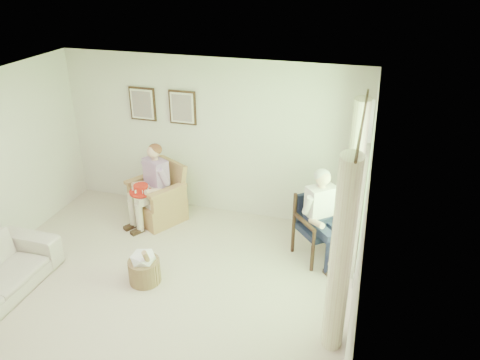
% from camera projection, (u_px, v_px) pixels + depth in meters
% --- Properties ---
extents(floor, '(5.50, 5.50, 0.00)m').
position_uv_depth(floor, '(139.00, 313.00, 5.75)').
color(floor, beige).
rests_on(floor, ground).
extents(back_wall, '(5.00, 0.04, 2.60)m').
position_uv_depth(back_wall, '(211.00, 138.00, 7.55)').
color(back_wall, silver).
rests_on(back_wall, ground).
extents(right_wall, '(0.04, 5.50, 2.60)m').
position_uv_depth(right_wall, '(358.00, 261.00, 4.55)').
color(right_wall, silver).
rests_on(right_wall, ground).
extents(ceiling, '(5.00, 5.50, 0.02)m').
position_uv_depth(ceiling, '(113.00, 110.00, 4.61)').
color(ceiling, white).
rests_on(ceiling, back_wall).
extents(window, '(0.13, 2.50, 1.63)m').
position_uv_depth(window, '(364.00, 182.00, 5.47)').
color(window, '#2D6B23').
rests_on(window, right_wall).
extents(curtain_left, '(0.34, 0.34, 2.30)m').
position_uv_depth(curtain_left, '(341.00, 258.00, 4.85)').
color(curtain_left, beige).
rests_on(curtain_left, ground).
extents(curtain_right, '(0.34, 0.34, 2.30)m').
position_uv_depth(curtain_right, '(354.00, 179.00, 6.54)').
color(curtain_right, beige).
rests_on(curtain_right, ground).
extents(framed_print_left, '(0.45, 0.05, 0.55)m').
position_uv_depth(framed_print_left, '(142.00, 104.00, 7.60)').
color(framed_print_left, '#382114').
rests_on(framed_print_left, back_wall).
extents(framed_print_right, '(0.45, 0.05, 0.55)m').
position_uv_depth(framed_print_right, '(182.00, 108.00, 7.43)').
color(framed_print_right, '#382114').
rests_on(framed_print_right, back_wall).
extents(wicker_armchair, '(0.75, 0.75, 0.96)m').
position_uv_depth(wicker_armchair, '(159.00, 202.00, 7.69)').
color(wicker_armchair, tan).
rests_on(wicker_armchair, ground).
extents(wood_armchair, '(0.61, 0.57, 0.94)m').
position_uv_depth(wood_armchair, '(321.00, 223.00, 6.69)').
color(wood_armchair, black).
rests_on(wood_armchair, ground).
extents(person_wicker, '(0.40, 0.63, 1.31)m').
position_uv_depth(person_wicker, '(153.00, 181.00, 7.38)').
color(person_wicker, beige).
rests_on(person_wicker, ground).
extents(person_dark, '(0.40, 0.63, 1.35)m').
position_uv_depth(person_dark, '(321.00, 211.00, 6.44)').
color(person_dark, '#1C1F3D').
rests_on(person_dark, ground).
extents(red_hat, '(0.37, 0.37, 0.14)m').
position_uv_depth(red_hat, '(141.00, 190.00, 7.30)').
color(red_hat, red).
rests_on(red_hat, person_wicker).
extents(hatbox, '(0.49, 0.49, 0.62)m').
position_uv_depth(hatbox, '(144.00, 266.00, 6.21)').
color(hatbox, tan).
rests_on(hatbox, ground).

